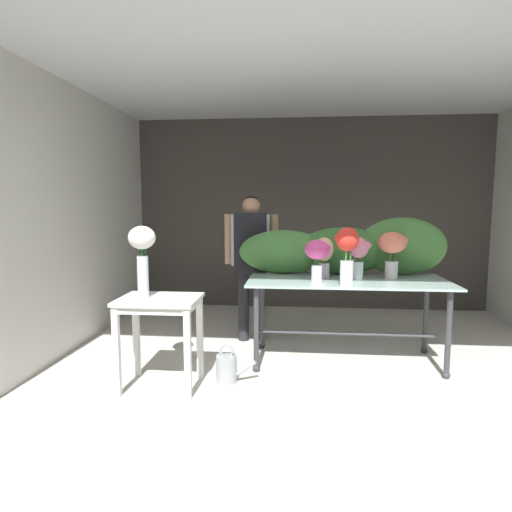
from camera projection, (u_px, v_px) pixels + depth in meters
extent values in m
plane|color=silver|center=(314.00, 349.00, 4.58)|extent=(8.71, 8.71, 0.00)
cube|color=#4C4742|center=(310.00, 214.00, 6.37)|extent=(5.22, 0.12, 2.78)
cube|color=silver|center=(74.00, 218.00, 4.65)|extent=(0.12, 4.08, 2.78)
cube|color=silver|center=(319.00, 71.00, 4.24)|extent=(5.34, 4.08, 0.12)
cube|color=#ABCCC5|center=(347.00, 280.00, 4.12)|extent=(1.90, 0.87, 0.02)
cylinder|color=#38383D|center=(256.00, 329.00, 3.92)|extent=(0.05, 0.05, 0.80)
sphere|color=#38383D|center=(256.00, 368.00, 3.97)|extent=(0.07, 0.07, 0.07)
cylinder|color=#38383D|center=(448.00, 335.00, 3.77)|extent=(0.05, 0.05, 0.80)
sphere|color=#38383D|center=(446.00, 375.00, 3.81)|extent=(0.07, 0.07, 0.07)
cylinder|color=#38383D|center=(262.00, 311.00, 4.58)|extent=(0.05, 0.05, 0.80)
sphere|color=#38383D|center=(262.00, 345.00, 4.63)|extent=(0.07, 0.07, 0.07)
cylinder|color=#38383D|center=(426.00, 315.00, 4.42)|extent=(0.05, 0.05, 0.80)
sphere|color=#38383D|center=(424.00, 350.00, 4.47)|extent=(0.07, 0.07, 0.07)
cylinder|color=#38383D|center=(346.00, 334.00, 4.19)|extent=(1.70, 0.03, 0.03)
cube|color=white|center=(159.00, 299.00, 3.55)|extent=(0.66, 0.51, 0.03)
cube|color=white|center=(159.00, 305.00, 3.56)|extent=(0.60, 0.45, 0.06)
cube|color=white|center=(117.00, 352.00, 3.41)|extent=(0.05, 0.05, 0.74)
cube|color=white|center=(188.00, 354.00, 3.36)|extent=(0.05, 0.05, 0.74)
cube|color=white|center=(136.00, 336.00, 3.84)|extent=(0.05, 0.05, 0.74)
cube|color=white|center=(200.00, 338.00, 3.78)|extent=(0.05, 0.05, 0.74)
cylinder|color=#232328|center=(244.00, 303.00, 4.85)|extent=(0.12, 0.12, 0.87)
cylinder|color=#232328|center=(259.00, 303.00, 4.84)|extent=(0.12, 0.12, 0.87)
cube|color=#B2BCC6|center=(251.00, 240.00, 4.76)|extent=(0.42, 0.22, 0.56)
cube|color=black|center=(250.00, 244.00, 4.65)|extent=(0.36, 0.02, 0.68)
cylinder|color=tan|center=(229.00, 239.00, 4.78)|extent=(0.09, 0.09, 0.55)
cylinder|color=tan|center=(274.00, 239.00, 4.74)|extent=(0.09, 0.09, 0.55)
sphere|color=tan|center=(251.00, 206.00, 4.72)|extent=(0.20, 0.20, 0.20)
ellipsoid|color=black|center=(251.00, 200.00, 4.73)|extent=(0.15, 0.15, 0.09)
ellipsoid|color=#477F3D|center=(283.00, 252.00, 4.46)|extent=(0.93, 0.30, 0.45)
ellipsoid|color=#387033|center=(342.00, 251.00, 4.41)|extent=(0.93, 0.32, 0.48)
ellipsoid|color=#477F3D|center=(402.00, 246.00, 4.34)|extent=(0.89, 0.25, 0.59)
cylinder|color=silver|center=(391.00, 270.00, 4.14)|extent=(0.12, 0.12, 0.17)
cylinder|color=#9EBCB2|center=(391.00, 275.00, 4.15)|extent=(0.11, 0.11, 0.07)
cylinder|color=#477F3D|center=(394.00, 263.00, 4.14)|extent=(0.01, 0.01, 0.28)
cylinder|color=#477F3D|center=(390.00, 263.00, 4.15)|extent=(0.01, 0.01, 0.28)
cylinder|color=#477F3D|center=(390.00, 264.00, 4.11)|extent=(0.01, 0.01, 0.28)
ellipsoid|color=#EF7A60|center=(392.00, 243.00, 4.11)|extent=(0.27, 0.27, 0.21)
sphere|color=#EF7A60|center=(383.00, 242.00, 4.11)|extent=(0.08, 0.08, 0.08)
sphere|color=#EF7A60|center=(404.00, 241.00, 4.12)|extent=(0.07, 0.07, 0.07)
cylinder|color=silver|center=(346.00, 273.00, 3.78)|extent=(0.12, 0.12, 0.22)
cylinder|color=#9EBCB2|center=(346.00, 280.00, 3.79)|extent=(0.11, 0.11, 0.09)
cylinder|color=#477F3D|center=(350.00, 266.00, 3.76)|extent=(0.01, 0.01, 0.34)
cylinder|color=#477F3D|center=(345.00, 265.00, 3.78)|extent=(0.01, 0.01, 0.34)
cylinder|color=#477F3D|center=(346.00, 266.00, 3.75)|extent=(0.01, 0.01, 0.34)
ellipsoid|color=red|center=(347.00, 239.00, 3.74)|extent=(0.20, 0.20, 0.21)
sphere|color=red|center=(339.00, 238.00, 3.74)|extent=(0.08, 0.08, 0.08)
cylinder|color=silver|center=(317.00, 274.00, 3.96)|extent=(0.10, 0.10, 0.16)
cylinder|color=#9EBCB2|center=(317.00, 279.00, 3.96)|extent=(0.09, 0.09, 0.07)
cylinder|color=#387033|center=(319.00, 268.00, 3.95)|extent=(0.01, 0.01, 0.24)
cylinder|color=#387033|center=(317.00, 268.00, 3.97)|extent=(0.01, 0.01, 0.24)
cylinder|color=#387033|center=(315.00, 268.00, 3.95)|extent=(0.01, 0.01, 0.24)
cylinder|color=#387033|center=(317.00, 269.00, 3.93)|extent=(0.01, 0.01, 0.24)
ellipsoid|color=#E54C9E|center=(317.00, 250.00, 3.93)|extent=(0.23, 0.23, 0.18)
sphere|color=#E54C9E|center=(311.00, 247.00, 3.96)|extent=(0.07, 0.07, 0.07)
sphere|color=#E54C9E|center=(327.00, 248.00, 3.92)|extent=(0.07, 0.07, 0.07)
cylinder|color=silver|center=(358.00, 271.00, 4.10)|extent=(0.10, 0.10, 0.17)
cylinder|color=#9EBCB2|center=(358.00, 276.00, 4.11)|extent=(0.09, 0.09, 0.07)
cylinder|color=#477F3D|center=(361.00, 266.00, 4.09)|extent=(0.01, 0.01, 0.24)
cylinder|color=#477F3D|center=(357.00, 266.00, 4.12)|extent=(0.01, 0.01, 0.24)
cylinder|color=#477F3D|center=(355.00, 266.00, 4.10)|extent=(0.01, 0.01, 0.24)
cylinder|color=#477F3D|center=(359.00, 266.00, 4.08)|extent=(0.01, 0.01, 0.24)
ellipsoid|color=pink|center=(358.00, 248.00, 4.08)|extent=(0.19, 0.19, 0.20)
sphere|color=pink|center=(351.00, 244.00, 4.11)|extent=(0.06, 0.06, 0.06)
sphere|color=pink|center=(368.00, 245.00, 4.05)|extent=(0.07, 0.07, 0.07)
ellipsoid|color=#477F3D|center=(356.00, 259.00, 4.10)|extent=(0.11, 0.06, 0.03)
cylinder|color=silver|center=(324.00, 270.00, 4.21)|extent=(0.11, 0.11, 0.15)
cylinder|color=#9EBCB2|center=(324.00, 274.00, 4.22)|extent=(0.10, 0.10, 0.06)
cylinder|color=#477F3D|center=(327.00, 267.00, 4.20)|extent=(0.01, 0.01, 0.20)
cylinder|color=#477F3D|center=(324.00, 266.00, 4.22)|extent=(0.01, 0.01, 0.20)
cylinder|color=#477F3D|center=(322.00, 266.00, 4.21)|extent=(0.01, 0.01, 0.20)
cylinder|color=#477F3D|center=(323.00, 267.00, 4.18)|extent=(0.01, 0.01, 0.20)
ellipsoid|color=#F4B78E|center=(324.00, 249.00, 4.19)|extent=(0.18, 0.18, 0.23)
cylinder|color=silver|center=(143.00, 277.00, 3.54)|extent=(0.09, 0.09, 0.35)
cylinder|color=#9EBCB2|center=(143.00, 288.00, 3.55)|extent=(0.09, 0.09, 0.15)
cylinder|color=#28562D|center=(146.00, 271.00, 3.54)|extent=(0.01, 0.01, 0.43)
cylinder|color=#28562D|center=(144.00, 270.00, 3.55)|extent=(0.01, 0.01, 0.43)
cylinder|color=#28562D|center=(141.00, 271.00, 3.54)|extent=(0.01, 0.01, 0.43)
cylinder|color=#28562D|center=(142.00, 271.00, 3.52)|extent=(0.01, 0.01, 0.43)
ellipsoid|color=white|center=(142.00, 238.00, 3.50)|extent=(0.22, 0.22, 0.19)
cylinder|color=#999EA3|center=(227.00, 369.00, 3.72)|extent=(0.18, 0.18, 0.24)
cylinder|color=#999EA3|center=(246.00, 368.00, 3.70)|extent=(0.18, 0.04, 0.14)
torus|color=#999EA3|center=(226.00, 351.00, 3.70)|extent=(0.13, 0.02, 0.13)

